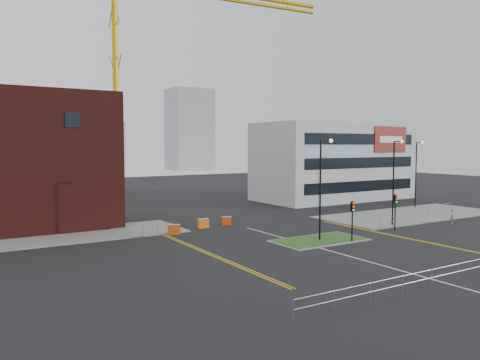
% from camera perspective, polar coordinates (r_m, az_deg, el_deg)
% --- Properties ---
extents(ground, '(200.00, 200.00, 0.00)m').
position_cam_1_polar(ground, '(36.11, 15.77, -9.66)').
color(ground, black).
rests_on(ground, ground).
extents(pavement_left, '(28.00, 8.00, 0.12)m').
position_cam_1_polar(pavement_left, '(46.78, -23.99, -6.62)').
color(pavement_left, slate).
rests_on(pavement_left, ground).
extents(pavement_right, '(24.00, 10.00, 0.12)m').
position_cam_1_polar(pavement_right, '(61.52, 20.06, -3.98)').
color(pavement_right, slate).
rests_on(pavement_right, ground).
extents(island_kerb, '(8.60, 4.60, 0.08)m').
position_cam_1_polar(island_kerb, '(43.04, 9.68, -7.26)').
color(island_kerb, slate).
rests_on(island_kerb, ground).
extents(grass_island, '(8.00, 4.00, 0.12)m').
position_cam_1_polar(grass_island, '(43.04, 9.68, -7.23)').
color(grass_island, '#1E4D19').
rests_on(grass_island, ground).
extents(office_block, '(25.00, 12.20, 12.00)m').
position_cam_1_polar(office_block, '(76.13, 11.39, 2.22)').
color(office_block, silver).
rests_on(office_block, ground).
extents(tower_crane, '(52.89, 5.61, 40.73)m').
position_cam_1_polar(tower_crane, '(85.75, -11.19, 17.24)').
color(tower_crane, '#D49E0C').
rests_on(tower_crane, ground).
extents(streetlamp_island, '(1.46, 0.36, 9.18)m').
position_cam_1_polar(streetlamp_island, '(42.45, 9.99, -0.10)').
color(streetlamp_island, black).
rests_on(streetlamp_island, ground).
extents(streetlamp_right_near, '(1.46, 0.36, 9.18)m').
position_cam_1_polar(streetlamp_right_near, '(52.46, 18.36, 0.57)').
color(streetlamp_right_near, black).
rests_on(streetlamp_right_near, ground).
extents(streetlamp_right_far, '(1.46, 0.36, 9.18)m').
position_cam_1_polar(streetlamp_right_far, '(68.37, 20.78, 1.31)').
color(streetlamp_right_far, black).
rests_on(streetlamp_right_far, ground).
extents(traffic_light_island, '(0.28, 0.33, 3.65)m').
position_cam_1_polar(traffic_light_island, '(42.52, 13.55, -4.00)').
color(traffic_light_island, black).
rests_on(traffic_light_island, ground).
extents(traffic_light_right, '(0.28, 0.33, 3.65)m').
position_cam_1_polar(traffic_light_right, '(49.73, 18.43, -2.92)').
color(traffic_light_right, black).
rests_on(traffic_light_right, ground).
extents(railing_front, '(24.05, 0.05, 1.10)m').
position_cam_1_polar(railing_front, '(32.31, 23.78, -10.09)').
color(railing_front, gray).
rests_on(railing_front, ground).
extents(railing_left, '(6.05, 0.05, 1.10)m').
position_cam_1_polar(railing_left, '(44.90, -11.80, -5.90)').
color(railing_left, gray).
rests_on(railing_left, ground).
extents(railing_right, '(19.05, 5.05, 1.10)m').
position_cam_1_polar(railing_right, '(58.74, 21.08, -3.67)').
color(railing_right, gray).
rests_on(railing_right, ground).
extents(centre_line, '(0.15, 30.00, 0.01)m').
position_cam_1_polar(centre_line, '(37.45, 13.49, -9.11)').
color(centre_line, silver).
rests_on(centre_line, ground).
extents(yellow_left_a, '(0.12, 24.00, 0.01)m').
position_cam_1_polar(yellow_left_a, '(38.61, -4.86, -8.60)').
color(yellow_left_a, gold).
rests_on(yellow_left_a, ground).
extents(yellow_left_b, '(0.12, 24.00, 0.01)m').
position_cam_1_polar(yellow_left_b, '(38.74, -4.46, -8.56)').
color(yellow_left_b, gold).
rests_on(yellow_left_b, ground).
extents(yellow_right_a, '(0.12, 20.00, 0.01)m').
position_cam_1_polar(yellow_right_a, '(46.97, 18.25, -6.49)').
color(yellow_right_a, gold).
rests_on(yellow_right_a, ground).
extents(yellow_right_b, '(0.12, 20.00, 0.01)m').
position_cam_1_polar(yellow_right_b, '(47.20, 18.48, -6.45)').
color(yellow_right_b, gold).
rests_on(yellow_right_b, ground).
extents(skyline_b, '(24.00, 12.00, 16.00)m').
position_cam_1_polar(skyline_b, '(157.77, -18.54, 3.81)').
color(skyline_b, gray).
rests_on(skyline_b, ground).
extents(skyline_c, '(14.00, 12.00, 28.00)m').
position_cam_1_polar(skyline_c, '(164.77, -6.18, 6.10)').
color(skyline_c, gray).
rests_on(skyline_c, ground).
extents(skyline_d, '(30.00, 12.00, 12.00)m').
position_cam_1_polar(skyline_d, '(164.62, -25.44, 2.93)').
color(skyline_d, gray).
rests_on(skyline_d, ground).
extents(pedestrian, '(0.70, 0.66, 1.62)m').
position_cam_1_polar(pedestrian, '(56.54, 24.45, -4.04)').
color(pedestrian, '#BA787C').
rests_on(pedestrian, ground).
extents(barrier_left, '(1.23, 0.72, 0.98)m').
position_cam_1_polar(barrier_left, '(45.64, -8.05, -5.95)').
color(barrier_left, '#C3470A').
rests_on(barrier_left, ground).
extents(barrier_mid, '(1.19, 0.40, 1.00)m').
position_cam_1_polar(barrier_mid, '(48.82, -4.53, -5.24)').
color(barrier_mid, orange).
rests_on(barrier_mid, ground).
extents(barrier_right, '(1.13, 0.56, 0.91)m').
position_cam_1_polar(barrier_right, '(50.59, -1.69, -4.96)').
color(barrier_right, red).
rests_on(barrier_right, ground).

